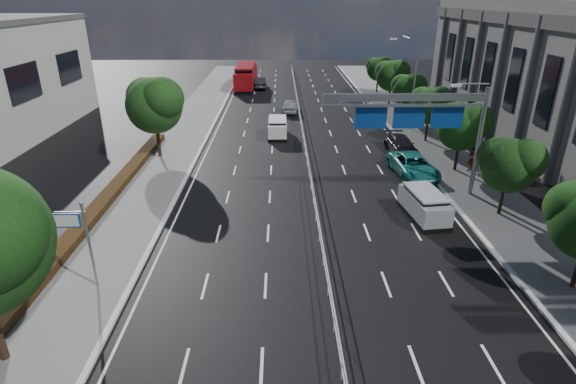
{
  "coord_description": "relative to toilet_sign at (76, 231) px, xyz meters",
  "views": [
    {
      "loc": [
        -2.06,
        -17.28,
        12.28
      ],
      "look_at": [
        -1.67,
        5.28,
        2.4
      ],
      "focal_mm": 28.0,
      "sensor_mm": 36.0,
      "label": 1
    }
  ],
  "objects": [
    {
      "name": "silver_minivan",
      "position": [
        17.45,
        6.81,
        -2.1
      ],
      "size": [
        2.27,
        4.33,
        1.72
      ],
      "rotation": [
        0.0,
        0.0,
        0.13
      ],
      "color": "black",
      "rests_on": "ground"
    },
    {
      "name": "pedestrian_a",
      "position": [
        23.2,
        14.29,
        -1.88
      ],
      "size": [
        0.81,
        0.76,
        1.85
      ],
      "primitive_type": "imported",
      "rotation": [
        0.0,
        0.0,
        3.79
      ],
      "color": "gray",
      "rests_on": "sidewalk_far"
    },
    {
      "name": "ground",
      "position": [
        10.95,
        0.0,
        -2.94
      ],
      "size": [
        160.0,
        160.0,
        0.0
      ],
      "primitive_type": "plane",
      "color": "black",
      "rests_on": "ground"
    },
    {
      "name": "sidewalk_far",
      "position": [
        22.45,
        0.0,
        -2.87
      ],
      "size": [
        5.0,
        140.0,
        0.14
      ],
      "primitive_type": "cube",
      "color": "slate",
      "rests_on": "ground"
    },
    {
      "name": "near_car_dark",
      "position": [
        5.91,
        48.21,
        -2.17
      ],
      "size": [
        2.15,
        4.85,
        1.55
      ],
      "primitive_type": "imported",
      "rotation": [
        0.0,
        0.0,
        3.25
      ],
      "color": "black",
      "rests_on": "ground"
    },
    {
      "name": "median_fence",
      "position": [
        10.95,
        22.5,
        -2.42
      ],
      "size": [
        0.05,
        85.0,
        1.02
      ],
      "color": "silver",
      "rests_on": "ground"
    },
    {
      "name": "parked_car_dark",
      "position": [
        19.1,
        19.0,
        -2.25
      ],
      "size": [
        2.25,
        4.88,
        1.38
      ],
      "primitive_type": "imported",
      "rotation": [
        0.0,
        0.0,
        0.07
      ],
      "color": "black",
      "rests_on": "ground"
    },
    {
      "name": "far_tree_d",
      "position": [
        22.2,
        14.48,
        0.74
      ],
      "size": [
        3.85,
        3.59,
        5.34
      ],
      "color": "black",
      "rests_on": "ground"
    },
    {
      "name": "streetlight_far",
      "position": [
        21.46,
        26.0,
        2.27
      ],
      "size": [
        2.78,
        2.4,
        9.0
      ],
      "color": "gray",
      "rests_on": "ground"
    },
    {
      "name": "white_minivan",
      "position": [
        8.62,
        24.05,
        -2.08
      ],
      "size": [
        1.75,
        4.04,
        1.76
      ],
      "rotation": [
        0.0,
        0.0,
        -0.0
      ],
      "color": "black",
      "rests_on": "ground"
    },
    {
      "name": "parked_car_teal",
      "position": [
        18.7,
        13.65,
        -2.17
      ],
      "size": [
        3.08,
        5.79,
        1.55
      ],
      "primitive_type": "imported",
      "rotation": [
        0.0,
        0.0,
        0.09
      ],
      "color": "#1A7571",
      "rests_on": "ground"
    },
    {
      "name": "pedestrian_b",
      "position": [
        24.22,
        21.87,
        -2.0
      ],
      "size": [
        0.99,
        0.93,
        1.61
      ],
      "primitive_type": "imported",
      "rotation": [
        0.0,
        0.0,
        2.59
      ],
      "color": "gray",
      "rests_on": "sidewalk_far"
    },
    {
      "name": "far_tree_h",
      "position": [
        22.2,
        44.48,
        0.48
      ],
      "size": [
        3.41,
        3.18,
        4.91
      ],
      "color": "black",
      "rests_on": "ground"
    },
    {
      "name": "red_bus",
      "position": [
        3.98,
        48.79,
        -1.24
      ],
      "size": [
        2.78,
        10.99,
        3.27
      ],
      "rotation": [
        0.0,
        0.0,
        -0.02
      ],
      "color": "black",
      "rests_on": "ground"
    },
    {
      "name": "far_tree_f",
      "position": [
        22.2,
        29.48,
        0.55
      ],
      "size": [
        3.52,
        3.28,
        5.02
      ],
      "color": "black",
      "rests_on": "ground"
    },
    {
      "name": "near_car_silver",
      "position": [
        9.95,
        33.77,
        -2.21
      ],
      "size": [
        1.94,
        4.39,
        1.47
      ],
      "primitive_type": "imported",
      "rotation": [
        0.0,
        0.0,
        3.09
      ],
      "color": "#A2A6A9",
      "rests_on": "ground"
    },
    {
      "name": "kerb_near",
      "position": [
        1.95,
        0.0,
        -2.87
      ],
      "size": [
        0.25,
        140.0,
        0.15
      ],
      "primitive_type": "cube",
      "color": "silver",
      "rests_on": "ground"
    },
    {
      "name": "hedge_near",
      "position": [
        -2.35,
        5.0,
        -2.58
      ],
      "size": [
        1.0,
        36.0,
        0.44
      ],
      "primitive_type": "cube",
      "color": "black",
      "rests_on": "sidewalk_near"
    },
    {
      "name": "toilet_sign",
      "position": [
        0.0,
        0.0,
        0.0
      ],
      "size": [
        1.62,
        0.18,
        4.34
      ],
      "color": "gray",
      "rests_on": "ground"
    },
    {
      "name": "far_tree_e",
      "position": [
        22.2,
        21.98,
        0.61
      ],
      "size": [
        3.63,
        3.38,
        5.13
      ],
      "color": "black",
      "rests_on": "ground"
    },
    {
      "name": "near_tree_back",
      "position": [
        -0.99,
        17.97,
        1.67
      ],
      "size": [
        4.84,
        4.51,
        6.69
      ],
      "color": "black",
      "rests_on": "ground"
    },
    {
      "name": "kerb_far",
      "position": [
        19.95,
        0.0,
        -2.87
      ],
      "size": [
        0.25,
        140.0,
        0.15
      ],
      "primitive_type": "cube",
      "color": "silver",
      "rests_on": "ground"
    },
    {
      "name": "far_tree_c",
      "position": [
        22.2,
        6.98,
        0.48
      ],
      "size": [
        3.52,
        3.28,
        4.94
      ],
      "color": "black",
      "rests_on": "ground"
    },
    {
      "name": "overhead_gantry",
      "position": [
        17.69,
        10.05,
        2.66
      ],
      "size": [
        10.24,
        0.38,
        7.45
      ],
      "color": "gray",
      "rests_on": "ground"
    },
    {
      "name": "sidewalk_near",
      "position": [
        -0.55,
        0.0,
        -2.87
      ],
      "size": [
        5.0,
        140.0,
        0.14
      ],
      "primitive_type": "cube",
      "color": "slate",
      "rests_on": "ground"
    },
    {
      "name": "far_tree_g",
      "position": [
        22.2,
        36.98,
        0.81
      ],
      "size": [
        3.96,
        3.69,
        5.45
      ],
      "color": "black",
      "rests_on": "ground"
    }
  ]
}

